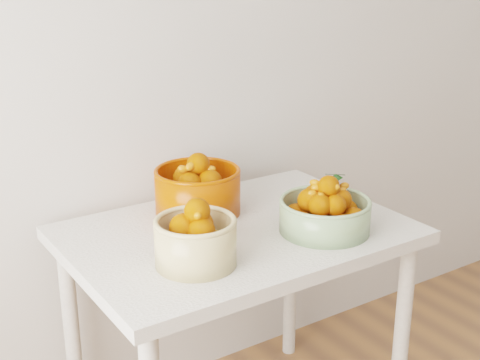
% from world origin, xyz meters
% --- Properties ---
extents(table, '(1.00, 0.70, 0.75)m').
position_xyz_m(table, '(-0.17, 1.60, 0.65)').
color(table, silver).
rests_on(table, ground).
extents(bowl_cream, '(0.29, 0.29, 0.19)m').
position_xyz_m(bowl_cream, '(-0.39, 1.46, 0.82)').
color(bowl_cream, '#CDB47E').
rests_on(bowl_cream, table).
extents(bowl_green, '(0.30, 0.30, 0.17)m').
position_xyz_m(bowl_green, '(0.04, 1.44, 0.81)').
color(bowl_green, '#87A678').
rests_on(bowl_green, table).
extents(bowl_orange, '(0.29, 0.29, 0.20)m').
position_xyz_m(bowl_orange, '(-0.20, 1.78, 0.83)').
color(bowl_orange, '#BE3505').
rests_on(bowl_orange, table).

